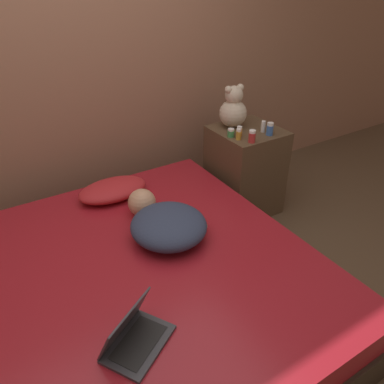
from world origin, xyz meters
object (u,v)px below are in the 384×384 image
at_px(pillow, 113,190).
at_px(bottle_green, 231,133).
at_px(bottle_blue, 270,129).
at_px(bottle_orange, 239,131).
at_px(teddy_bear, 233,109).
at_px(bottle_amber, 239,134).
at_px(laptop, 134,336).
at_px(person_lying, 165,222).
at_px(bottle_red, 252,136).
at_px(bottle_white, 263,127).

relative_size(pillow, bottle_green, 7.84).
height_order(bottle_green, bottle_blue, bottle_blue).
xyz_separation_m(bottle_green, bottle_orange, (0.06, -0.02, 0.01)).
relative_size(pillow, teddy_bear, 1.47).
relative_size(bottle_amber, bottle_orange, 1.07).
bearing_deg(laptop, bottle_green, 7.41).
relative_size(bottle_green, bottle_orange, 0.82).
height_order(pillow, teddy_bear, teddy_bear).
height_order(person_lying, bottle_green, bottle_green).
bearing_deg(bottle_red, laptop, -146.91).
bearing_deg(bottle_green, bottle_blue, -25.62).
bearing_deg(bottle_orange, pillow, 170.27).
height_order(pillow, bottle_green, bottle_green).
bearing_deg(person_lying, bottle_orange, 20.18).
distance_m(person_lying, bottle_red, 0.92).
xyz_separation_m(pillow, bottle_blue, (1.15, -0.26, 0.29)).
relative_size(person_lying, teddy_bear, 1.97).
xyz_separation_m(bottle_red, bottle_blue, (0.20, 0.03, 0.00)).
bearing_deg(bottle_amber, bottle_blue, -12.79).
bearing_deg(teddy_bear, bottle_orange, -112.14).
bearing_deg(bottle_orange, bottle_amber, -132.62).
xyz_separation_m(laptop, bottle_blue, (1.51, 0.89, 0.30)).
bearing_deg(bottle_amber, laptop, -143.23).
bearing_deg(teddy_bear, bottle_blue, -65.53).
relative_size(bottle_white, bottle_amber, 1.07).
relative_size(bottle_white, bottle_red, 0.93).
relative_size(laptop, bottle_amber, 4.51).
relative_size(teddy_bear, bottle_orange, 4.34).
bearing_deg(bottle_red, bottle_white, 28.88).
bearing_deg(bottle_white, bottle_amber, -175.55).
distance_m(bottle_green, bottle_amber, 0.07).
bearing_deg(laptop, pillow, 40.82).
xyz_separation_m(bottle_white, bottle_blue, (-0.00, -0.07, 0.01)).
height_order(bottle_amber, bottle_orange, bottle_amber).
bearing_deg(bottle_white, person_lying, -160.40).
xyz_separation_m(person_lying, bottle_blue, (1.04, 0.30, 0.26)).
xyz_separation_m(person_lying, laptop, (-0.47, -0.59, -0.04)).
distance_m(pillow, bottle_red, 1.04).
height_order(pillow, person_lying, person_lying).
xyz_separation_m(laptop, bottle_amber, (1.27, 0.95, 0.29)).
bearing_deg(person_lying, teddy_bear, 27.17).
bearing_deg(teddy_bear, laptop, -139.68).
bearing_deg(laptop, person_lying, 19.93).
height_order(teddy_bear, bottle_amber, teddy_bear).
relative_size(person_lying, laptop, 1.78).
bearing_deg(bottle_blue, bottle_orange, 153.19).
height_order(person_lying, laptop, laptop).
bearing_deg(laptop, bottle_blue, -1.14).
relative_size(person_lying, bottle_white, 7.54).
bearing_deg(pillow, teddy_bear, 1.02).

